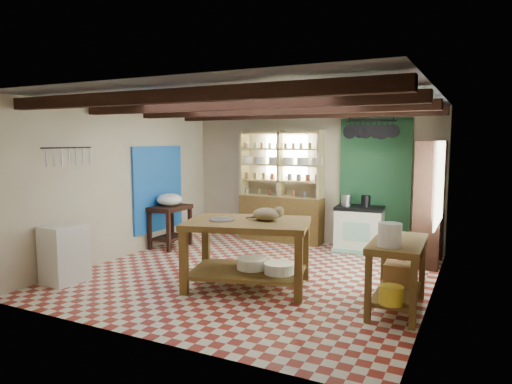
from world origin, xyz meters
The scene contains 30 objects.
floor centered at (0.00, 0.00, -0.01)m, with size 5.00×5.00×0.02m, color maroon.
ceiling centered at (0.00, 0.00, 2.60)m, with size 5.00×5.00×0.02m, color #4D4D52.
wall_back centered at (0.00, 2.50, 1.30)m, with size 5.00×0.04×2.60m, color beige.
wall_front centered at (0.00, -2.50, 1.30)m, with size 5.00×0.04×2.60m, color beige.
wall_left centered at (-2.50, 0.00, 1.30)m, with size 0.04×5.00×2.60m, color beige.
wall_right centered at (2.50, 0.00, 1.30)m, with size 0.04×5.00×2.60m, color beige.
ceiling_beams centered at (0.00, 0.00, 2.48)m, with size 5.00×3.80×0.15m, color black.
blue_wall_patch centered at (-2.47, 0.90, 1.10)m, with size 0.04×1.40×1.60m, color blue.
green_wall_patch centered at (1.25, 2.47, 1.25)m, with size 1.30×0.04×2.30m, color #20512F.
window_back centered at (-0.50, 2.48, 1.70)m, with size 0.90×0.02×0.80m, color silver.
window_right centered at (2.48, 1.00, 1.40)m, with size 0.02×1.30×1.20m, color silver.
utensil_rail centered at (-2.44, -1.20, 1.78)m, with size 0.06×0.90×0.28m, color black.
pot_rack centered at (1.25, 2.05, 2.18)m, with size 0.86×0.12×0.36m, color black.
shelving_unit centered at (-0.55, 2.31, 1.10)m, with size 1.70×0.34×2.20m, color tan.
tall_rack centered at (2.28, 1.80, 1.00)m, with size 0.40×0.86×2.00m, color black.
work_table centered at (0.20, -0.55, 0.46)m, with size 1.63×1.09×0.92m, color brown.
stove centered at (1.07, 2.15, 0.41)m, with size 0.84×0.57×0.82m, color white.
prep_table centered at (-2.20, 0.88, 0.39)m, with size 0.54×0.78×0.79m, color black.
white_cabinet centered at (-2.22, -1.53, 0.41)m, with size 0.46×0.55×0.82m, color white.
right_counter centered at (2.18, -0.52, 0.42)m, with size 0.58×1.17×0.84m, color brown.
cat centered at (0.43, -0.44, 1.01)m, with size 0.39×0.29×0.17m, color #9B845A.
steel_tray centered at (-0.12, -0.69, 0.93)m, with size 0.34×0.34×0.02m, color #9B9BA2.
basin_large centered at (0.24, -0.49, 0.32)m, with size 0.42×0.42×0.15m, color white.
basin_small centered at (0.66, -0.53, 0.32)m, with size 0.40×0.40×0.14m, color white.
kettle_left centered at (0.82, 2.13, 0.93)m, with size 0.18×0.18×0.20m, color #9B9BA2.
kettle_right centered at (1.17, 2.16, 0.93)m, with size 0.17×0.17×0.21m, color black.
enamel_bowl centered at (-2.20, 0.88, 0.91)m, with size 0.47×0.47×0.24m, color white.
white_bucket centered at (2.14, -0.87, 0.97)m, with size 0.26×0.26×0.26m, color white.
wicker_basket centered at (2.17, -0.22, 0.35)m, with size 0.37×0.30×0.26m, color #A17241.
yellow_tub centered at (2.19, -0.97, 0.32)m, with size 0.27×0.27×0.20m, color gold.
Camera 1 is at (3.04, -5.95, 2.00)m, focal length 32.00 mm.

